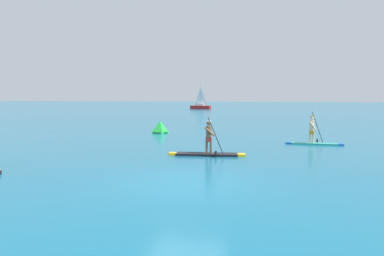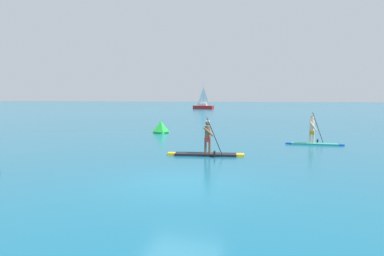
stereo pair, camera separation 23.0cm
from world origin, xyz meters
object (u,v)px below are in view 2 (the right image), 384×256
(sailboat_left_horizon, at_px, (203,106))
(race_marker_buoy, at_px, (161,128))
(paddleboarder_mid_center, at_px, (207,149))
(paddleboarder_far_right, at_px, (314,138))

(sailboat_left_horizon, bearing_deg, race_marker_buoy, 110.47)
(paddleboarder_mid_center, height_order, sailboat_left_horizon, sailboat_left_horizon)
(paddleboarder_far_right, relative_size, race_marker_buoy, 2.25)
(paddleboarder_far_right, distance_m, race_marker_buoy, 11.78)
(paddleboarder_mid_center, bearing_deg, race_marker_buoy, 112.64)
(paddleboarder_mid_center, relative_size, sailboat_left_horizon, 0.57)
(paddleboarder_mid_center, xyz_separation_m, paddleboarder_far_right, (4.87, 5.65, 0.07))
(race_marker_buoy, bearing_deg, sailboat_left_horizon, 102.60)
(paddleboarder_mid_center, xyz_separation_m, race_marker_buoy, (-6.28, 9.44, 0.09))
(race_marker_buoy, relative_size, sailboat_left_horizon, 0.23)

